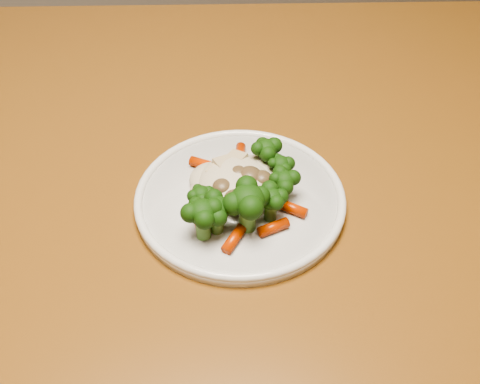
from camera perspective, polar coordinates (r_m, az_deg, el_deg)
The scene contains 3 objects.
dining_table at distance 0.81m, azimuth -5.31°, elevation -2.32°, with size 1.47×1.18×0.75m.
plate at distance 0.69m, azimuth 0.00°, elevation -0.83°, with size 0.24×0.24×0.01m, color silver.
meal at distance 0.67m, azimuth 0.07°, elevation 0.10°, with size 0.15×0.16×0.05m.
Camera 1 is at (-0.15, -0.27, 1.25)m, focal length 45.00 mm.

